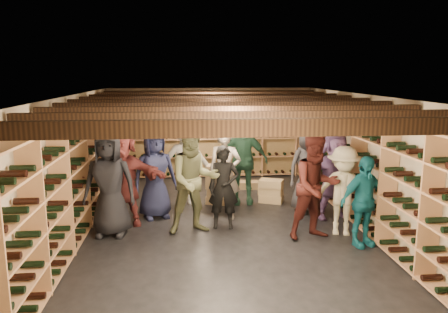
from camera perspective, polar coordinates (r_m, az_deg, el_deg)
name	(u,v)px	position (r m, az deg, el deg)	size (l,w,h in m)	color
ground	(223,224)	(8.34, -0.15, -8.76)	(8.00, 8.00, 0.00)	black
walls	(223,161)	(8.02, -0.15, -0.65)	(5.52, 8.02, 2.40)	#BCAE92
ceiling	(223,96)	(7.86, -0.16, 7.94)	(5.50, 8.00, 0.01)	beige
ceiling_joists	(223,104)	(7.87, -0.16, 6.93)	(5.40, 7.12, 0.18)	black
wine_rack_left	(80,171)	(8.23, -18.29, -1.80)	(0.32, 7.50, 2.15)	tan
wine_rack_right	(358,165)	(8.65, 17.06, -1.12)	(0.32, 7.50, 2.15)	tan
wine_rack_back	(210,138)	(11.80, -1.80, 2.47)	(4.70, 0.30, 2.15)	tan
crate_stack_left	(219,184)	(9.46, -0.70, -3.68)	(0.57, 0.46, 0.85)	#A28855
crate_stack_right	(271,191)	(9.66, 6.18, -4.48)	(0.59, 0.51, 0.51)	#A28855
crate_loose	(248,185)	(10.79, 3.16, -3.71)	(0.50, 0.33, 0.17)	#A28855
person_0	(110,184)	(7.78, -14.72, -3.45)	(0.90, 0.59, 1.85)	black
person_1	(224,187)	(7.92, -0.03, -4.06)	(0.55, 0.36, 1.52)	black
person_2	(194,180)	(7.67, -3.94, -3.12)	(0.92, 0.72, 1.90)	#5D603E
person_3	(343,191)	(7.88, 15.30, -4.35)	(1.02, 0.58, 1.57)	beige
person_4	(363,201)	(7.46, 17.74, -5.61)	(0.88, 0.37, 1.50)	#156779
person_5	(122,177)	(8.27, -13.12, -2.65)	(1.69, 0.54, 1.82)	maroon
person_6	(155,174)	(8.57, -9.01, -2.30)	(0.85, 0.55, 1.74)	#1E2243
person_7	(225,174)	(8.43, 0.07, -2.29)	(0.64, 0.42, 1.77)	gray
person_8	(316,187)	(7.55, 11.92, -3.88)	(0.89, 0.69, 1.82)	#3F1612
person_9	(185,162)	(9.31, -5.06, -0.67)	(1.22, 0.70, 1.89)	#AEAB9F
person_10	(242,161)	(9.39, 2.40, -0.56)	(1.10, 0.46, 1.88)	#224834
person_11	(334,175)	(8.72, 14.18, -2.37)	(1.59, 0.51, 1.71)	#815E9A
person_12	(309,168)	(8.95, 11.04, -1.54)	(0.89, 0.58, 1.82)	#302F34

